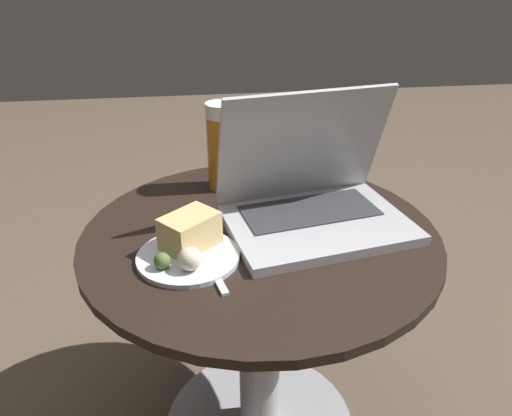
% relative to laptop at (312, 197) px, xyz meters
% --- Properties ---
extents(table, '(0.66, 0.66, 0.53)m').
position_rel_laptop_xyz_m(table, '(-0.10, -0.02, -0.23)').
color(table, '#9E9EA3').
rests_on(table, ground_plane).
extents(laptop, '(0.37, 0.30, 0.25)m').
position_rel_laptop_xyz_m(laptop, '(0.00, 0.00, 0.00)').
color(laptop, '#B2B2B7').
rests_on(laptop, table).
extents(beer_glass, '(0.07, 0.07, 0.19)m').
position_rel_laptop_xyz_m(beer_glass, '(-0.15, 0.18, 0.04)').
color(beer_glass, '#C6701E').
rests_on(beer_glass, table).
extents(snack_plate, '(0.17, 0.17, 0.07)m').
position_rel_laptop_xyz_m(snack_plate, '(-0.23, -0.09, -0.03)').
color(snack_plate, silver).
rests_on(snack_plate, table).
extents(fork, '(0.06, 0.17, 0.00)m').
position_rel_laptop_xyz_m(fork, '(-0.20, -0.11, -0.05)').
color(fork, silver).
rests_on(fork, table).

